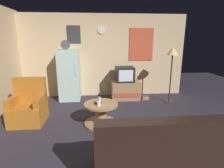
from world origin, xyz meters
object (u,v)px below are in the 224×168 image
Objects in this scene: couch at (160,155)px; tv_stand at (125,90)px; coffee_table at (101,114)px; book_stack at (145,98)px; mug_ceramic_tan at (99,102)px; standing_lamp at (173,55)px; crt_tv at (125,74)px; remote_control at (98,103)px; fridge at (69,75)px; mug_ceramic_white at (99,104)px; armchair at (29,107)px; wine_glass at (100,101)px.

tv_stand is at bearing 89.13° from couch.
coffee_table is 2.05m from book_stack.
standing_lamp is at bearing 31.52° from mug_ceramic_tan.
crt_tv reaches higher than tv_stand.
book_stack is at bearing 47.21° from coffee_table.
fridge is at bearing 110.73° from remote_control.
coffee_table is at bearing -148.54° from standing_lamp.
fridge is 2.06m from mug_ceramic_white.
remote_control is at bearing -9.42° from armchair.
tv_stand is at bearing 64.12° from coffee_table.
mug_ceramic_tan is at bearing 117.06° from couch.
fridge is at bearing 175.99° from crt_tv.
coffee_table is 0.75× the size of armchair.
mug_ceramic_white is 1.64m from couch.
remote_control is at bearing 119.58° from wine_glass.
crt_tv is at bearing -178.44° from tv_stand.
crt_tv is at bearing 168.33° from book_stack.
coffee_table is 1.61m from armchair.
remote_control is (-0.06, 0.02, 0.25)m from coffee_table.
standing_lamp is at bearing 25.25° from remote_control.
remote_control is at bearing -149.64° from standing_lamp.
mug_ceramic_white is at bearing -146.63° from standing_lamp.
remote_control is at bearing -117.78° from tv_stand.
mug_ceramic_tan is at bearing 136.68° from wine_glass.
mug_ceramic_tan is 1.58m from armchair.
crt_tv reaches higher than couch.
wine_glass is 2.14m from book_stack.
fridge is at bearing 117.13° from coffee_table.
wine_glass is 1.67× the size of mug_ceramic_tan.
armchair reaches higher than wine_glass.
standing_lamp is 2.56m from mug_ceramic_tan.
book_stack is (0.64, 3.04, -0.26)m from couch.
couch is at bearing -101.93° from book_stack.
crt_tv is 1.82m from remote_control.
fridge reaches higher than couch.
armchair is (-0.69, -1.47, -0.42)m from fridge.
mug_ceramic_tan is (-2.06, -1.26, -0.84)m from standing_lamp.
tv_stand is at bearing 57.11° from remote_control.
fridge reaches higher than remote_control.
crt_tv is 1.87m from coffee_table.
crt_tv reaches higher than remote_control.
crt_tv is at bearing 30.11° from armchair.
armchair reaches higher than mug_ceramic_white.
book_stack is (2.96, 1.22, -0.28)m from armchair.
standing_lamp is at bearing -9.85° from fridge.
mug_ceramic_white is (0.85, -1.86, -0.24)m from fridge.
mug_ceramic_white reaches higher than remote_control.
crt_tv is 0.34× the size of standing_lamp.
mug_ceramic_white and mug_ceramic_tan have the same top height.
standing_lamp reaches higher than mug_ceramic_white.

